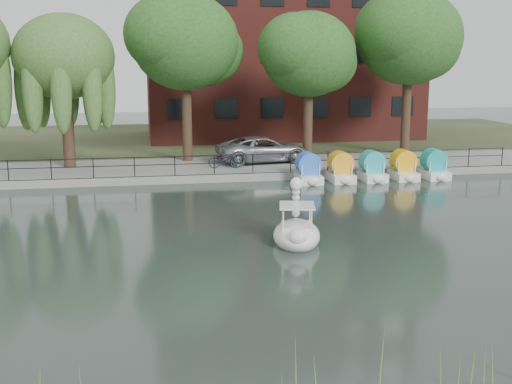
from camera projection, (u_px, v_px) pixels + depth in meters
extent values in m
plane|color=#3A4945|center=(263.00, 259.00, 20.04)|extent=(120.00, 120.00, 0.00)
cube|color=gray|center=(209.00, 169.00, 35.42)|extent=(40.00, 6.00, 0.40)
cube|color=gray|center=(215.00, 178.00, 32.58)|extent=(40.00, 0.25, 0.40)
cube|color=#47512D|center=(189.00, 139.00, 48.92)|extent=(60.00, 22.00, 0.36)
cylinder|color=black|center=(214.00, 155.00, 32.54)|extent=(32.00, 0.04, 0.04)
cylinder|color=black|center=(214.00, 163.00, 32.62)|extent=(32.00, 0.04, 0.04)
cylinder|color=black|center=(214.00, 164.00, 32.63)|extent=(0.05, 0.05, 1.00)
cube|color=#4C1E16|center=(280.00, 16.00, 48.29)|extent=(20.00, 10.00, 18.00)
cylinder|color=#473323|center=(68.00, 132.00, 34.66)|extent=(0.60, 0.60, 3.80)
ellipsoid|color=olive|center=(64.00, 56.00, 33.86)|extent=(5.32, 5.32, 4.52)
cylinder|color=#473323|center=(187.00, 122.00, 36.68)|extent=(0.60, 0.60, 4.50)
ellipsoid|color=#3D732C|center=(185.00, 42.00, 35.79)|extent=(6.00, 6.00, 5.10)
cylinder|color=#473323|center=(308.00, 124.00, 37.46)|extent=(0.60, 0.60, 4.05)
ellipsoid|color=#3D732C|center=(309.00, 54.00, 36.66)|extent=(5.40, 5.40, 4.59)
cylinder|color=#473323|center=(406.00, 115.00, 39.48)|extent=(0.60, 0.60, 4.72)
ellipsoid|color=#3D732C|center=(410.00, 38.00, 38.54)|extent=(6.30, 6.30, 5.36)
imported|color=gray|center=(264.00, 147.00, 36.32)|extent=(3.76, 6.49, 1.70)
imported|color=gray|center=(225.00, 159.00, 34.37)|extent=(0.83, 1.78, 1.00)
ellipsoid|color=white|center=(297.00, 235.00, 21.63)|extent=(2.06, 2.78, 0.56)
cube|color=white|center=(297.00, 228.00, 21.49)|extent=(1.23, 1.30, 0.28)
cube|color=white|center=(297.00, 206.00, 21.38)|extent=(1.39, 1.47, 0.06)
ellipsoid|color=white|center=(298.00, 237.00, 20.54)|extent=(0.67, 0.57, 0.52)
sphere|color=white|center=(296.00, 184.00, 22.13)|extent=(0.45, 0.45, 0.45)
cone|color=black|center=(296.00, 183.00, 22.42)|extent=(0.23, 0.27, 0.19)
cylinder|color=yellow|center=(296.00, 183.00, 22.29)|extent=(0.26, 0.14, 0.24)
cube|color=white|center=(308.00, 178.00, 32.44)|extent=(1.15, 1.70, 0.44)
cylinder|color=blue|center=(308.00, 164.00, 32.39)|extent=(0.90, 1.20, 0.90)
cube|color=white|center=(341.00, 177.00, 32.73)|extent=(1.15, 1.70, 0.44)
cylinder|color=#F2A31C|center=(340.00, 163.00, 32.68)|extent=(0.90, 1.20, 0.90)
cube|color=white|center=(372.00, 176.00, 33.02)|extent=(1.15, 1.70, 0.44)
cylinder|color=#2DA6BB|center=(372.00, 162.00, 32.97)|extent=(0.90, 1.20, 0.90)
cube|color=white|center=(403.00, 175.00, 33.32)|extent=(1.15, 1.70, 0.44)
cylinder|color=#FBAC14|center=(403.00, 161.00, 33.27)|extent=(0.90, 1.20, 0.90)
cube|color=white|center=(434.00, 174.00, 33.61)|extent=(1.15, 1.70, 0.44)
cylinder|color=teal|center=(434.00, 160.00, 33.56)|extent=(0.90, 1.20, 0.90)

